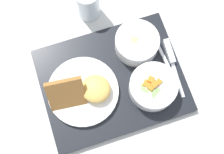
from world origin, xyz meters
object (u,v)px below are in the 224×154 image
object	(u,v)px
bowl_soup	(137,43)
spoon	(169,68)
plate_main	(84,91)
glass_water	(89,4)
bowl_salad	(153,87)
knife	(170,55)

from	to	relation	value
bowl_soup	spoon	world-z (taller)	bowl_soup
plate_main	glass_water	xyz separation A→B (m)	(-0.09, -0.26, 0.01)
bowl_soup	spoon	bearing A→B (deg)	126.84
bowl_salad	plate_main	world-z (taller)	plate_main
spoon	glass_water	xyz separation A→B (m)	(0.17, -0.26, 0.03)
bowl_soup	spoon	size ratio (longest dim) A/B	0.86
plate_main	bowl_salad	bearing A→B (deg)	165.52
bowl_soup	glass_water	distance (m)	0.19
bowl_soup	knife	size ratio (longest dim) A/B	0.71
plate_main	spoon	xyz separation A→B (m)	(-0.26, 0.01, -0.02)
bowl_salad	glass_water	xyz separation A→B (m)	(0.10, -0.31, 0.00)
bowl_soup	plate_main	xyz separation A→B (m)	(0.19, 0.09, -0.01)
plate_main	spoon	bearing A→B (deg)	178.90
spoon	glass_water	distance (m)	0.31
glass_water	plate_main	bearing A→B (deg)	70.28
plate_main	glass_water	distance (m)	0.27
bowl_soup	glass_water	xyz separation A→B (m)	(0.10, -0.17, -0.00)
knife	spoon	bearing A→B (deg)	-21.22
plate_main	knife	bearing A→B (deg)	-173.29
plate_main	bowl_soup	bearing A→B (deg)	-154.62
knife	spoon	size ratio (longest dim) A/B	1.22
knife	glass_water	distance (m)	0.29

